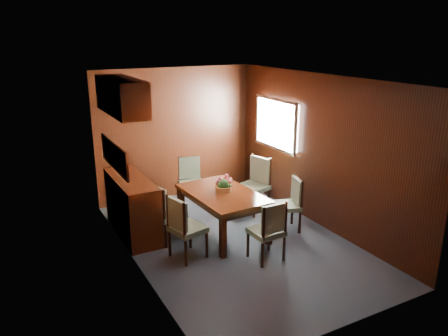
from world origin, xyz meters
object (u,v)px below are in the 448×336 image
dining_table (222,198)px  flower_centerpiece (223,183)px  chair_right_near (290,201)px  chair_left_near (183,225)px  chair_head (269,228)px  sideboard (132,206)px

dining_table → flower_centerpiece: 0.23m
chair_right_near → flower_centerpiece: (-0.97, 0.41, 0.33)m
dining_table → chair_right_near: bearing=-22.9°
chair_right_near → flower_centerpiece: bearing=84.3°
chair_left_near → chair_head: size_ratio=1.04×
chair_left_near → flower_centerpiece: (0.87, 0.49, 0.30)m
chair_left_near → chair_right_near: bearing=79.4°
sideboard → chair_right_near: (2.22, -1.01, 0.02)m
chair_right_near → chair_head: chair_head is taller
chair_left_near → chair_head: (0.99, -0.60, -0.02)m
chair_head → chair_right_near: bearing=36.1°
sideboard → chair_left_near: bearing=-71.0°
chair_right_near → chair_left_near: bearing=109.8°
dining_table → chair_head: chair_head is taller
sideboard → dining_table: bearing=-28.2°
sideboard → flower_centerpiece: flower_centerpiece is taller
chair_left_near → dining_table: bearing=105.0°
sideboard → chair_right_near: size_ratio=1.64×
chair_left_near → chair_head: chair_left_near is taller
sideboard → chair_head: sideboard is taller
sideboard → flower_centerpiece: 1.43m
flower_centerpiece → chair_right_near: bearing=-22.9°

